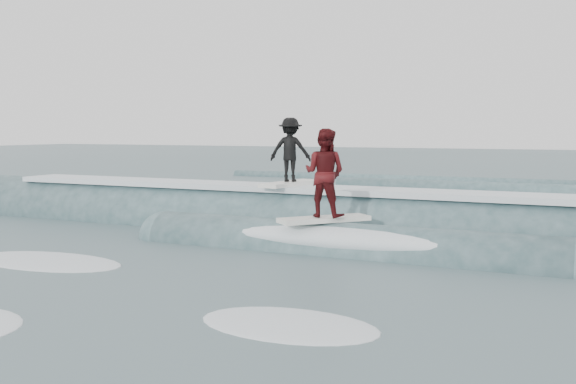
% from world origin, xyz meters
% --- Properties ---
extents(ground, '(160.00, 160.00, 0.00)m').
position_xyz_m(ground, '(0.00, 0.00, 0.00)').
color(ground, '#3E575B').
rests_on(ground, ground).
extents(breaking_wave, '(23.89, 3.87, 2.19)m').
position_xyz_m(breaking_wave, '(0.32, 4.66, 0.04)').
color(breaking_wave, '#335256').
rests_on(breaking_wave, ground).
extents(surfer_black, '(1.16, 2.07, 1.72)m').
position_xyz_m(surfer_black, '(-0.40, 5.05, 1.99)').
color(surfer_black, white).
rests_on(surfer_black, ground).
extents(surfer_red, '(1.73, 1.87, 1.97)m').
position_xyz_m(surfer_red, '(1.41, 2.85, 1.59)').
color(surfer_red, white).
rests_on(surfer_red, ground).
extents(whitewater, '(12.89, 6.83, 0.10)m').
position_xyz_m(whitewater, '(-1.17, -1.71, 0.00)').
color(whitewater, white).
rests_on(whitewater, ground).
extents(far_swells, '(36.23, 8.65, 0.80)m').
position_xyz_m(far_swells, '(0.60, 17.65, 0.00)').
color(far_swells, '#335256').
rests_on(far_swells, ground).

